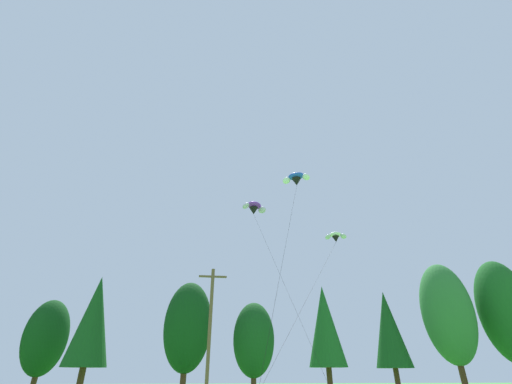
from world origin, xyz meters
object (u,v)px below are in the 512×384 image
utility_pole (210,332)px  parafoil_kite_far_blue_white (296,179)px  parafoil_kite_mid_purple (254,208)px  parafoil_kite_high_white (336,237)px

utility_pole → parafoil_kite_far_blue_white: 14.59m
parafoil_kite_mid_purple → parafoil_kite_far_blue_white: parafoil_kite_mid_purple is taller
parafoil_kite_far_blue_white → parafoil_kite_mid_purple: bearing=104.4°
parafoil_kite_mid_purple → parafoil_kite_high_white: bearing=-8.9°
utility_pole → parafoil_kite_far_blue_white: (6.95, -1.39, 12.75)m
utility_pole → parafoil_kite_high_white: (13.38, 7.46, 10.84)m
parafoil_kite_mid_purple → parafoil_kite_far_blue_white: bearing=-75.6°
parafoil_kite_high_white → parafoil_kite_far_blue_white: parafoil_kite_far_blue_white is taller
parafoil_kite_high_white → utility_pole: bearing=-150.8°
utility_pole → parafoil_kite_mid_purple: bearing=64.1°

